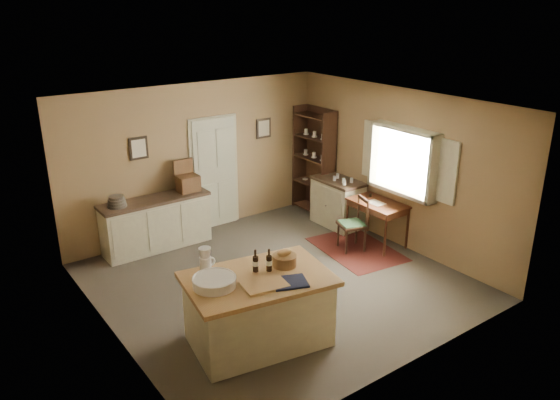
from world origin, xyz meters
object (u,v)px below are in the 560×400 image
at_px(work_island, 258,308).
at_px(desk_chair, 352,225).
at_px(sideboard, 157,222).
at_px(shelving_unit, 316,161).
at_px(right_cabinet, 337,202).
at_px(writing_desk, 378,207).

relative_size(work_island, desk_chair, 2.12).
height_order(sideboard, shelving_unit, shelving_unit).
relative_size(work_island, sideboard, 1.02).
distance_m(sideboard, shelving_unit, 3.37).
bearing_deg(desk_chair, right_cabinet, 79.57).
bearing_deg(desk_chair, work_island, -136.96).
xyz_separation_m(writing_desk, desk_chair, (-0.51, 0.07, -0.22)).
distance_m(work_island, sideboard, 3.30).
xyz_separation_m(work_island, sideboard, (0.14, 3.29, -0.00)).
bearing_deg(sideboard, right_cabinet, -18.43).
bearing_deg(sideboard, work_island, -92.36).
xyz_separation_m(work_island, desk_chair, (2.78, 1.29, -0.03)).
bearing_deg(desk_chair, sideboard, 161.00).
distance_m(sideboard, writing_desk, 3.78).
distance_m(desk_chair, shelving_unit, 2.01).
relative_size(work_island, writing_desk, 1.89).
bearing_deg(right_cabinet, desk_chair, -118.51).
relative_size(sideboard, desk_chair, 2.07).
distance_m(writing_desk, desk_chair, 0.57).
xyz_separation_m(work_island, right_cabinet, (3.29, 2.24, -0.02)).
distance_m(work_island, right_cabinet, 3.98).
height_order(work_island, right_cabinet, work_island).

